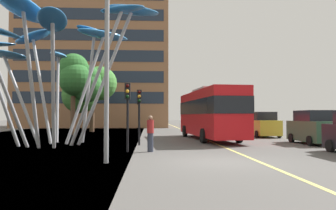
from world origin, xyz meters
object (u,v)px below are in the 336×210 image
object	(u,v)px
leaf_sculpture	(53,39)
car_parked_far	(263,125)
traffic_light_kerb_far	(139,105)
traffic_light_kerb_near	(128,102)
red_bus	(209,112)
car_parked_mid	(314,128)
pedestrian	(150,134)
street_lamp	(116,16)
traffic_light_island_mid	(139,107)

from	to	relation	value
leaf_sculpture	car_parked_far	bearing A→B (deg)	24.14
traffic_light_kerb_far	traffic_light_kerb_near	bearing A→B (deg)	-97.54
traffic_light_kerb_near	traffic_light_kerb_far	distance (m)	3.55
red_bus	car_parked_mid	xyz separation A→B (m)	(5.93, -4.15, -1.09)
pedestrian	traffic_light_kerb_far	bearing A→B (deg)	100.63
pedestrian	leaf_sculpture	bearing A→B (deg)	146.53
traffic_light_kerb_far	car_parked_far	distance (m)	12.73
traffic_light_kerb_near	street_lamp	distance (m)	4.87
traffic_light_kerb_far	traffic_light_island_mid	xyz separation A→B (m)	(-0.29, 7.71, 0.14)
leaf_sculpture	car_parked_mid	bearing A→B (deg)	-0.30
car_parked_far	traffic_light_kerb_far	bearing A→B (deg)	-144.25
traffic_light_kerb_near	traffic_light_kerb_far	world-z (taller)	traffic_light_kerb_near
car_parked_mid	car_parked_far	size ratio (longest dim) A/B	1.03
traffic_light_kerb_far	street_lamp	world-z (taller)	street_lamp
pedestrian	red_bus	bearing A→B (deg)	61.00
traffic_light_island_mid	car_parked_far	xyz separation A→B (m)	(10.55, -0.32, -1.58)
car_parked_mid	pedestrian	size ratio (longest dim) A/B	2.25
traffic_light_island_mid	car_parked_far	distance (m)	10.67
car_parked_far	street_lamp	world-z (taller)	street_lamp
car_parked_mid	car_parked_far	bearing A→B (deg)	96.19
traffic_light_kerb_near	traffic_light_kerb_far	size ratio (longest dim) A/B	1.01
traffic_light_island_mid	pedestrian	size ratio (longest dim) A/B	1.98
car_parked_mid	traffic_light_island_mid	bearing A→B (deg)	146.88
car_parked_mid	pedestrian	world-z (taller)	car_parked_mid
traffic_light_kerb_far	pedestrian	bearing A→B (deg)	-79.37
traffic_light_kerb_near	traffic_light_island_mid	size ratio (longest dim) A/B	0.95
traffic_light_island_mid	street_lamp	size ratio (longest dim) A/B	0.39
leaf_sculpture	car_parked_far	distance (m)	17.92
red_bus	traffic_light_island_mid	distance (m)	6.30
leaf_sculpture	pedestrian	bearing A→B (deg)	-33.47
car_parked_mid	street_lamp	bearing A→B (deg)	-147.18
leaf_sculpture	car_parked_far	xyz separation A→B (m)	(15.57, 6.98, -5.46)
car_parked_far	pedestrian	bearing A→B (deg)	-131.31
leaf_sculpture	car_parked_far	size ratio (longest dim) A/B	3.02
traffic_light_kerb_near	car_parked_far	size ratio (longest dim) A/B	0.87
red_bus	leaf_sculpture	bearing A→B (deg)	-158.68
red_bus	car_parked_far	world-z (taller)	red_bus
leaf_sculpture	traffic_light_kerb_near	world-z (taller)	leaf_sculpture
traffic_light_kerb_far	traffic_light_island_mid	size ratio (longest dim) A/B	0.95
red_bus	traffic_light_kerb_near	world-z (taller)	red_bus
traffic_light_kerb_near	car_parked_mid	xyz separation A→B (m)	(11.50, 3.84, -1.46)
traffic_light_kerb_near	car_parked_mid	world-z (taller)	traffic_light_kerb_near
traffic_light_island_mid	car_parked_mid	xyz separation A→B (m)	(11.32, -7.38, -1.57)
street_lamp	pedestrian	world-z (taller)	street_lamp
traffic_light_kerb_near	traffic_light_kerb_far	xyz separation A→B (m)	(0.47, 3.52, -0.02)
traffic_light_island_mid	street_lamp	distance (m)	15.24
red_bus	street_lamp	world-z (taller)	street_lamp
traffic_light_kerb_far	car_parked_mid	bearing A→B (deg)	1.69
car_parked_far	pedestrian	xyz separation A→B (m)	(-9.60, -10.93, -0.09)
traffic_light_island_mid	leaf_sculpture	bearing A→B (deg)	-124.52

